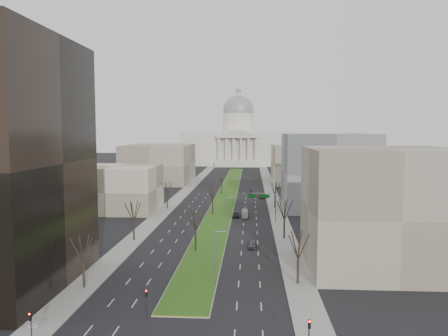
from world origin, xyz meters
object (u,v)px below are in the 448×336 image
at_px(car_grey_far, 248,191).
at_px(box_van, 245,213).
at_px(car_grey_near, 253,244).
at_px(car_black, 236,215).
at_px(car_red, 262,196).

height_order(car_grey_far, box_van, box_van).
distance_m(car_grey_near, box_van, 33.28).
bearing_deg(car_grey_far, car_black, -89.50).
distance_m(car_grey_near, car_red, 69.08).
height_order(car_black, car_grey_far, car_grey_far).
distance_m(car_black, box_van, 2.56).
height_order(car_grey_near, car_black, car_grey_near).
xyz_separation_m(car_black, car_grey_far, (3.15, 48.78, 0.02)).
relative_size(car_black, car_red, 0.88).
bearing_deg(car_grey_near, box_van, 99.66).
distance_m(car_grey_near, car_grey_far, 81.40).
height_order(car_grey_near, box_van, box_van).
distance_m(car_red, car_grey_far, 13.44).
bearing_deg(car_black, car_red, 75.08).
relative_size(car_grey_far, box_van, 0.72).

